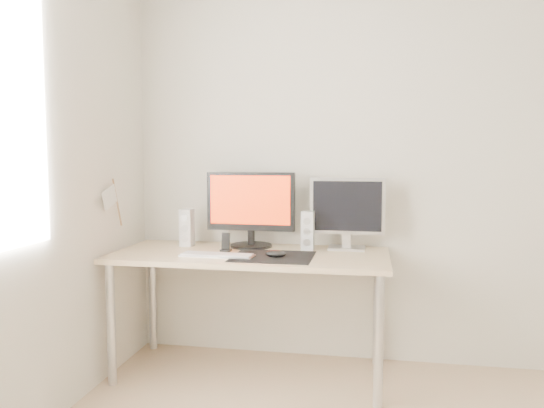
{
  "coord_description": "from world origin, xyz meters",
  "views": [
    {
      "loc": [
        -0.25,
        -1.61,
        1.29
      ],
      "look_at": [
        -0.82,
        1.48,
        1.01
      ],
      "focal_mm": 35.0,
      "sensor_mm": 36.0,
      "label": 1
    }
  ],
  "objects": [
    {
      "name": "wall_back",
      "position": [
        0.0,
        1.75,
        1.25
      ],
      "size": [
        3.5,
        0.0,
        3.5
      ],
      "primitive_type": "plane",
      "rotation": [
        1.57,
        0.0,
        0.0
      ],
      "color": "white",
      "rests_on": "ground"
    },
    {
      "name": "keyboard",
      "position": [
        -1.09,
        1.24,
        0.74
      ],
      "size": [
        0.43,
        0.14,
        0.02
      ],
      "color": "#AFAFB1",
      "rests_on": "desk"
    },
    {
      "name": "mousepad",
      "position": [
        -0.78,
        1.28,
        0.73
      ],
      "size": [
        0.45,
        0.4,
        0.0
      ],
      "primitive_type": "cube",
      "color": "black",
      "rests_on": "desk"
    },
    {
      "name": "speaker_left",
      "position": [
        -1.37,
        1.54,
        0.85
      ],
      "size": [
        0.07,
        0.09,
        0.23
      ],
      "color": "white",
      "rests_on": "desk"
    },
    {
      "name": "mouse",
      "position": [
        -0.76,
        1.25,
        0.75
      ],
      "size": [
        0.12,
        0.07,
        0.04
      ],
      "primitive_type": "ellipsoid",
      "color": "black",
      "rests_on": "mousepad"
    },
    {
      "name": "second_monitor",
      "position": [
        -0.38,
        1.6,
        0.97
      ],
      "size": [
        0.45,
        0.16,
        0.43
      ],
      "color": "silver",
      "rests_on": "desk"
    },
    {
      "name": "phone_dock",
      "position": [
        -1.08,
        1.4,
        0.76
      ],
      "size": [
        0.06,
        0.05,
        0.11
      ],
      "color": "black",
      "rests_on": "desk"
    },
    {
      "name": "pennant",
      "position": [
        -1.72,
        1.24,
        1.05
      ],
      "size": [
        0.01,
        0.23,
        0.29
      ],
      "color": "#A57F54",
      "rests_on": "wall_left"
    },
    {
      "name": "speaker_right",
      "position": [
        -0.61,
        1.53,
        0.85
      ],
      "size": [
        0.07,
        0.09,
        0.23
      ],
      "color": "white",
      "rests_on": "desk"
    },
    {
      "name": "main_monitor",
      "position": [
        -0.97,
        1.57,
        0.98
      ],
      "size": [
        0.55,
        0.26,
        0.47
      ],
      "color": "black",
      "rests_on": "desk"
    },
    {
      "name": "desk",
      "position": [
        -0.93,
        1.38,
        0.65
      ],
      "size": [
        1.6,
        0.7,
        0.73
      ],
      "color": "#D1B587",
      "rests_on": "ground"
    }
  ]
}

